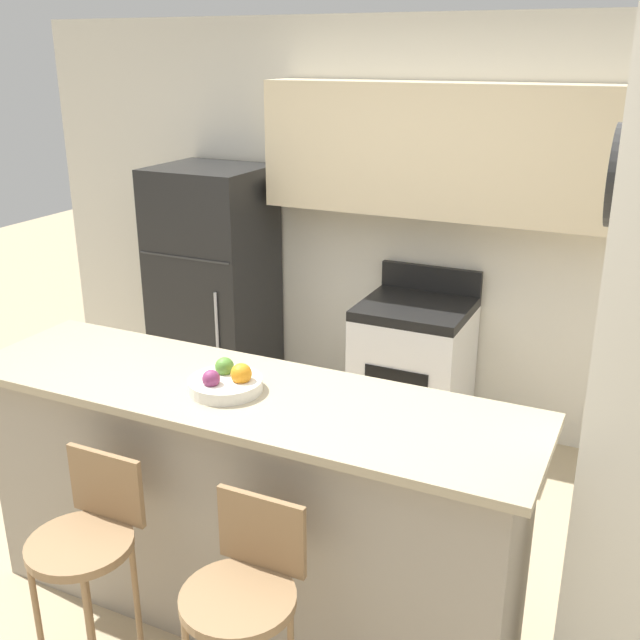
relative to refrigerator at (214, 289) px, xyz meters
name	(u,v)px	position (x,y,z in m)	size (l,w,h in m)	color
ground_plane	(249,608)	(1.28, -1.76, -0.82)	(14.00, 14.00, 0.00)	tan
wall_back	(438,199)	(1.44, 0.30, 0.67)	(5.60, 0.38, 2.55)	silver
counter_bar	(245,504)	(1.28, -1.76, -0.28)	(2.40, 0.68, 1.07)	gray
refrigerator	(214,289)	(0.00, 0.00, 0.00)	(0.70, 0.67, 1.64)	black
stove_range	(413,372)	(1.42, 0.03, -0.36)	(0.64, 0.63, 1.07)	white
bar_stool_left	(88,541)	(0.94, -2.33, -0.20)	(0.39, 0.39, 0.93)	olive
bar_stool_right	(244,595)	(1.61, -2.33, -0.20)	(0.39, 0.39, 0.93)	olive
fruit_bowl	(226,382)	(1.23, -1.79, 0.29)	(0.29, 0.29, 0.12)	silver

